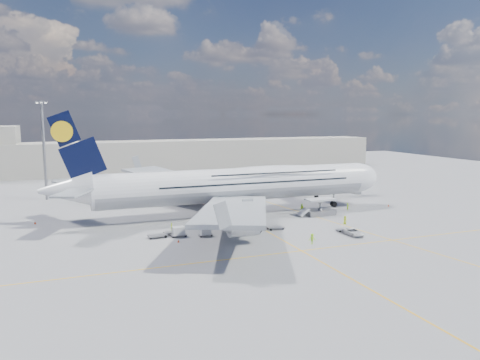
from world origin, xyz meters
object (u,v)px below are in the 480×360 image
object	(u,v)px
dolly_row_a	(158,236)
cone_wing_left_inner	(219,206)
crew_van	(345,220)
service_van	(353,232)
crew_wing	(172,227)
dolly_row_b	(179,231)
catering_truck_inner	(204,194)
cone_nose	(388,205)
cone_wing_left_outer	(180,196)
dolly_nose_far	(276,228)
dolly_row_c	(205,232)
crew_nose	(348,207)
cone_wing_right_inner	(251,230)
cone_tail	(35,223)
cargo_loader	(319,209)
dolly_back	(173,232)
airliner	(238,184)
crew_loader	(302,208)
light_mast	(44,149)
dolly_nose_near	(343,230)
catering_truck_outer	(163,190)
cone_wing_right_outer	(178,241)
jet_bridge	(327,172)
baggage_tug	(253,221)
crew_tug	(312,239)

from	to	relation	value
dolly_row_a	cone_wing_left_inner	world-z (taller)	cone_wing_left_inner
crew_van	cone_wing_left_inner	xyz separation A→B (m)	(-18.13, 26.50, -0.62)
service_van	crew_wing	size ratio (longest dim) A/B	3.06
dolly_row_b	catering_truck_inner	distance (m)	36.36
cone_nose	cone_wing_left_outer	distance (m)	53.81
dolly_row_b	dolly_nose_far	size ratio (longest dim) A/B	0.90
dolly_row_c	crew_nose	distance (m)	38.84
cone_wing_right_inner	cone_tail	bearing A→B (deg)	151.09
dolly_nose_far	catering_truck_inner	size ratio (longest dim) A/B	0.53
cargo_loader	cone_wing_right_inner	world-z (taller)	cargo_loader
catering_truck_inner	cone_wing_right_inner	size ratio (longest dim) A/B	12.71
dolly_back	cone_wing_right_inner	size ratio (longest dim) A/B	7.09
airliner	crew_nose	distance (m)	26.45
dolly_row_a	crew_loader	distance (m)	36.51
dolly_row_a	dolly_back	xyz separation A→B (m)	(3.20, 1.48, -0.00)
cone_wing_left_inner	light_mast	bearing A→B (deg)	147.24
crew_loader	dolly_back	bearing A→B (deg)	-101.62
dolly_nose_near	catering_truck_outer	world-z (taller)	catering_truck_outer
catering_truck_outer	cone_wing_right_outer	distance (m)	48.16
catering_truck_outer	cone_tail	distance (m)	39.21
service_van	crew_loader	size ratio (longest dim) A/B	2.37
cargo_loader	catering_truck_outer	size ratio (longest dim) A/B	1.36
cone_wing_right_outer	dolly_row_c	bearing A→B (deg)	22.33
jet_bridge	dolly_row_c	bearing A→B (deg)	-147.69
airliner	catering_truck_outer	distance (m)	32.07
cone_nose	airliner	bearing A→B (deg)	172.97
cone_wing_right_inner	crew_wing	bearing A→B (deg)	156.54
crew_loader	cone_wing_right_outer	bearing A→B (deg)	-92.57
crew_loader	cone_nose	world-z (taller)	crew_loader
dolly_nose_near	cone_wing_left_outer	xyz separation A→B (m)	(-20.09, 47.81, -0.02)
cargo_loader	cone_nose	size ratio (longest dim) A/B	16.84
catering_truck_inner	service_van	xyz separation A→B (m)	(15.49, -44.01, -1.13)
crew_van	cone_tail	xyz separation A→B (m)	(-58.78, 22.76, -0.60)
crew_loader	cone_wing_left_outer	xyz separation A→B (m)	(-21.08, 29.59, -0.71)
cargo_loader	crew_nose	xyz separation A→B (m)	(8.67, 1.85, -0.35)
crew_van	cone_wing_right_outer	size ratio (longest dim) A/B	3.50
crew_nose	dolly_back	bearing A→B (deg)	167.30
cone_wing_right_outer	airliner	bearing A→B (deg)	44.91
crew_loader	dolly_row_b	bearing A→B (deg)	-97.84
jet_bridge	crew_loader	bearing A→B (deg)	-137.03
cargo_loader	cone_wing_left_outer	size ratio (longest dim) A/B	15.07
crew_wing	cone_wing_left_outer	bearing A→B (deg)	-12.23
cargo_loader	baggage_tug	bearing A→B (deg)	-171.49
airliner	crew_nose	world-z (taller)	airliner
crew_nose	crew_tug	world-z (taller)	crew_tug
jet_bridge	catering_truck_inner	xyz separation A→B (m)	(-31.73, 8.26, -5.07)
cargo_loader	service_van	xyz separation A→B (m)	(-3.25, -17.70, -0.60)
airliner	cone_nose	world-z (taller)	airliner
jet_bridge	cargo_loader	world-z (taller)	jet_bridge
light_mast	cone_wing_left_outer	xyz separation A→B (m)	(33.57, -8.59, -12.93)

